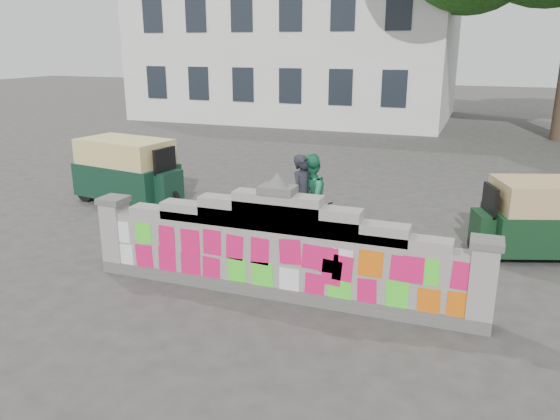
# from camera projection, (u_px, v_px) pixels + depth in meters

# --- Properties ---
(ground) EXTENTS (100.00, 100.00, 0.00)m
(ground) POSITION_uv_depth(u_px,v_px,m) (278.00, 295.00, 8.72)
(ground) COLOR #383533
(ground) RESTS_ON ground
(parapet_wall) EXTENTS (6.48, 0.44, 2.01)m
(parapet_wall) POSITION_uv_depth(u_px,v_px,m) (277.00, 251.00, 8.50)
(parapet_wall) COLOR #4C4C49
(parapet_wall) RESTS_ON ground
(building) EXTENTS (16.00, 10.00, 8.90)m
(building) POSITION_uv_depth(u_px,v_px,m) (300.00, 41.00, 29.60)
(building) COLOR silver
(building) RESTS_ON ground
(cyclist_bike) EXTENTS (1.90, 1.11, 0.94)m
(cyclist_bike) POSITION_uv_depth(u_px,v_px,m) (302.00, 224.00, 10.67)
(cyclist_bike) COLOR black
(cyclist_bike) RESTS_ON ground
(cyclist_rider) EXTENTS (0.53, 0.67, 1.60)m
(cyclist_rider) POSITION_uv_depth(u_px,v_px,m) (302.00, 208.00, 10.58)
(cyclist_rider) COLOR black
(cyclist_rider) RESTS_ON ground
(pedestrian) EXTENTS (0.69, 0.89, 1.82)m
(pedestrian) POSITION_uv_depth(u_px,v_px,m) (309.00, 200.00, 10.70)
(pedestrian) COLOR #227F56
(pedestrian) RESTS_ON ground
(rickshaw_left) EXTENTS (2.96, 1.72, 1.59)m
(rickshaw_left) POSITION_uv_depth(u_px,v_px,m) (129.00, 170.00, 13.68)
(rickshaw_left) COLOR black
(rickshaw_left) RESTS_ON ground
(rickshaw_right) EXTENTS (2.69, 1.88, 1.45)m
(rickshaw_right) POSITION_uv_depth(u_px,v_px,m) (547.00, 217.00, 10.16)
(rickshaw_right) COLOR black
(rickshaw_right) RESTS_ON ground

